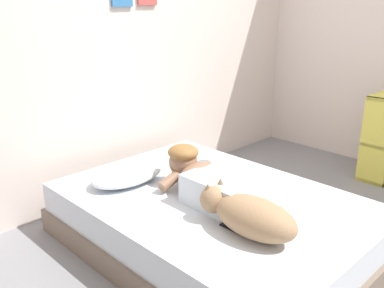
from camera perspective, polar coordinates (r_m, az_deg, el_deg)
ground_plane at (r=2.82m, az=12.54°, el=-13.69°), size 11.62×11.62×0.00m
back_wall at (r=3.44m, az=-8.07°, el=14.49°), size 3.81×0.12×2.50m
bed at (r=2.70m, az=2.82°, el=-10.52°), size 1.35×1.91×0.35m
pillow at (r=2.83m, az=-8.71°, el=-4.07°), size 0.52×0.32×0.11m
person_lying at (r=2.52m, az=4.49°, el=-5.51°), size 0.43×0.92×0.27m
dog at (r=2.20m, az=7.73°, el=-9.45°), size 0.26×0.57×0.21m
coffee_cup at (r=2.97m, az=1.67°, el=-3.07°), size 0.12×0.09×0.07m
cell_phone at (r=2.29m, az=5.60°, el=-11.09°), size 0.07×0.14×0.01m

